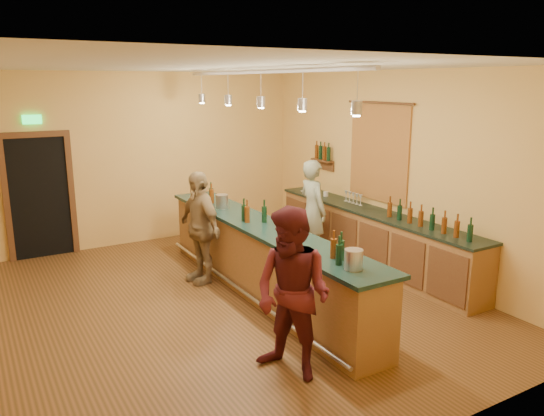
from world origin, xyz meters
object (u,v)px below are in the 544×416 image
tasting_bar (262,254)px  customer_b (200,227)px  back_counter (372,237)px  bartender (313,211)px  bar_stool (311,224)px  customer_a (293,294)px

tasting_bar → customer_b: bearing=120.0°
back_counter → bartender: bearing=135.4°
bar_stool → customer_a: bearing=-127.3°
bartender → customer_a: (-2.28, -2.94, 0.03)m
bartender → customer_a: bearing=143.5°
back_counter → bar_stool: (-0.57, 0.96, 0.07)m
back_counter → customer_b: size_ratio=2.64×
customer_a → bar_stool: size_ratio=2.56×
tasting_bar → customer_a: 2.22m
bar_stool → bartender: bearing=-120.5°
tasting_bar → customer_a: (-0.79, -2.05, 0.29)m
back_counter → customer_a: customer_a is taller
back_counter → customer_a: 3.76m
customer_b → bar_stool: (2.20, 0.20, -0.30)m
back_counter → customer_b: (-2.76, 0.77, 0.38)m
customer_a → bartender: bearing=119.0°
tasting_bar → bar_stool: tasting_bar is taller
back_counter → bar_stool: bearing=120.4°
tasting_bar → customer_a: size_ratio=2.83×
back_counter → tasting_bar: tasting_bar is taller
back_counter → bar_stool: back_counter is taller
bartender → tasting_bar: bearing=122.1°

